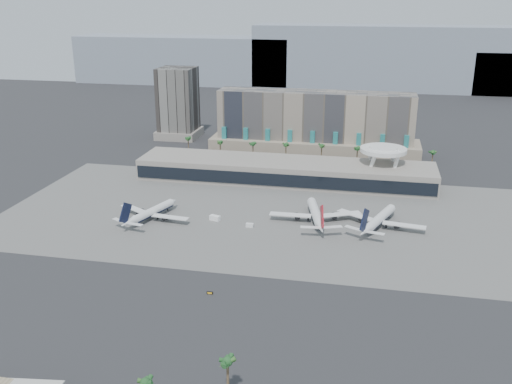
% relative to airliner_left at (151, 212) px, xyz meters
% --- Properties ---
extents(ground, '(900.00, 900.00, 0.00)m').
position_rel_airliner_left_xyz_m(ground, '(53.83, -37.93, -3.62)').
color(ground, '#232326').
rests_on(ground, ground).
extents(apron_pad, '(260.00, 130.00, 0.06)m').
position_rel_airliner_left_xyz_m(apron_pad, '(53.83, 17.07, -3.59)').
color(apron_pad, '#5B5B59').
rests_on(apron_pad, ground).
extents(mountain_ridge, '(680.00, 60.00, 70.00)m').
position_rel_airliner_left_xyz_m(mountain_ridge, '(81.71, 432.07, 26.27)').
color(mountain_ridge, gray).
rests_on(mountain_ridge, ground).
extents(hotel, '(140.00, 30.00, 42.00)m').
position_rel_airliner_left_xyz_m(hotel, '(63.83, 136.49, 13.19)').
color(hotel, '#A08F7B').
rests_on(hotel, ground).
extents(office_tower, '(30.00, 30.00, 52.00)m').
position_rel_airliner_left_xyz_m(office_tower, '(-41.17, 162.07, 19.31)').
color(office_tower, black).
rests_on(office_tower, ground).
extents(terminal, '(170.00, 32.50, 14.50)m').
position_rel_airliner_left_xyz_m(terminal, '(53.83, 71.91, 2.89)').
color(terminal, gray).
rests_on(terminal, ground).
extents(saucer_structure, '(26.00, 26.00, 21.89)m').
position_rel_airliner_left_xyz_m(saucer_structure, '(108.83, 78.07, 14.83)').
color(saucer_structure, white).
rests_on(saucer_structure, ground).
extents(palm_row, '(157.80, 2.80, 13.10)m').
position_rel_airliner_left_xyz_m(palm_row, '(60.83, 107.07, 6.87)').
color(palm_row, brown).
rests_on(palm_row, ground).
extents(airliner_left, '(38.83, 40.18, 14.36)m').
position_rel_airliner_left_xyz_m(airliner_left, '(0.00, 0.00, 0.00)').
color(airliner_left, white).
rests_on(airliner_left, ground).
extents(airliner_centre, '(43.39, 45.06, 15.80)m').
position_rel_airliner_left_xyz_m(airliner_centre, '(78.12, 13.09, 0.36)').
color(airliner_centre, white).
rests_on(airliner_centre, ground).
extents(airliner_right, '(41.42, 42.77, 15.47)m').
position_rel_airliner_left_xyz_m(airliner_right, '(107.57, 12.28, 0.28)').
color(airliner_right, white).
rests_on(airliner_right, ground).
extents(service_vehicle_a, '(5.49, 3.81, 2.44)m').
position_rel_airliner_left_xyz_m(service_vehicle_a, '(30.51, 4.76, -2.40)').
color(service_vehicle_a, white).
rests_on(service_vehicle_a, ground).
extents(service_vehicle_b, '(3.47, 2.00, 1.78)m').
position_rel_airliner_left_xyz_m(service_vehicle_b, '(48.65, 0.06, -2.73)').
color(service_vehicle_b, silver).
rests_on(service_vehicle_b, ground).
extents(taxiway_sign, '(2.33, 0.45, 1.05)m').
position_rel_airliner_left_xyz_m(taxiway_sign, '(47.82, -64.48, -3.10)').
color(taxiway_sign, black).
rests_on(taxiway_sign, ground).
extents(near_palm_b, '(6.00, 6.00, 13.27)m').
position_rel_airliner_left_xyz_m(near_palm_b, '(68.29, -117.90, 6.78)').
color(near_palm_b, brown).
rests_on(near_palm_b, ground).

